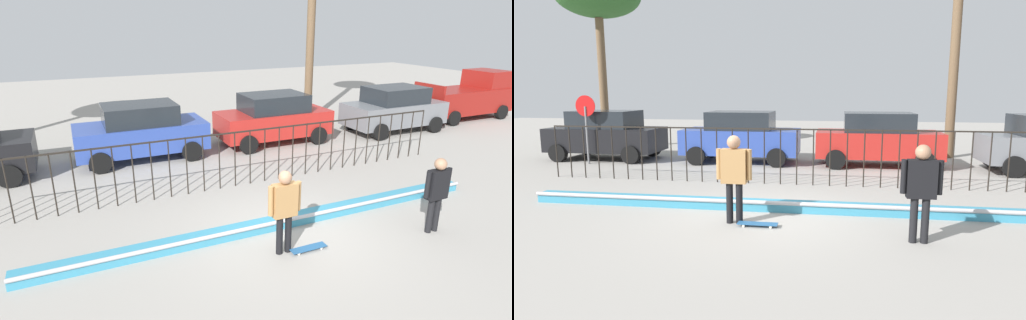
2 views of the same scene
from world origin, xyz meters
TOP-DOWN VIEW (x-y plane):
  - ground_plane at (0.00, 0.00)m, footprint 60.00×60.00m
  - bowl_coping_ledge at (0.00, 0.45)m, footprint 11.00×0.40m
  - perimeter_fence at (0.00, 3.19)m, footprint 14.04×0.04m
  - skateboarder at (-0.44, -0.56)m, footprint 0.72×0.27m
  - skateboard at (0.06, -0.72)m, footprint 0.80×0.20m
  - camera_operator at (3.03, -1.16)m, footprint 0.71×0.26m
  - parked_car_blue at (-1.96, 6.84)m, footprint 4.30×2.12m
  - parked_car_red at (3.02, 6.76)m, footprint 4.30×2.12m
  - parked_car_gray at (8.47, 6.19)m, footprint 4.30×2.12m
  - pickup_truck at (13.47, 6.71)m, footprint 4.70×2.12m

SIDE VIEW (x-z plane):
  - ground_plane at x=0.00m, z-range 0.00..0.00m
  - skateboard at x=0.06m, z-range 0.02..0.10m
  - bowl_coping_ledge at x=0.00m, z-range -0.01..0.25m
  - parked_car_blue at x=-1.96m, z-range 0.02..1.92m
  - parked_car_red at x=3.02m, z-range 0.02..1.92m
  - parked_car_gray at x=8.47m, z-range 0.02..1.92m
  - perimeter_fence at x=0.00m, z-range 0.20..1.81m
  - pickup_truck at x=13.47m, z-range -0.08..2.16m
  - camera_operator at x=3.03m, z-range 0.17..1.92m
  - skateboarder at x=-0.44m, z-range 0.18..1.97m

